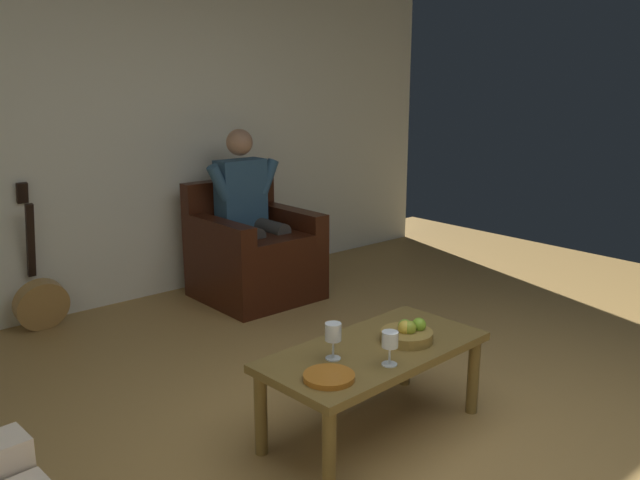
{
  "coord_description": "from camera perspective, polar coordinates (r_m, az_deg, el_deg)",
  "views": [
    {
      "loc": [
        2.25,
        1.41,
        1.68
      ],
      "look_at": [
        -0.24,
        -1.45,
        0.73
      ],
      "focal_mm": 36.7,
      "sensor_mm": 36.0,
      "label": 1
    }
  ],
  "objects": [
    {
      "name": "armchair",
      "position": [
        5.11,
        -5.85,
        -1.37
      ],
      "size": [
        0.81,
        0.81,
        0.89
      ],
      "rotation": [
        0.0,
        0.0,
        -0.0
      ],
      "color": "#35150A",
      "rests_on": "ground"
    },
    {
      "name": "guitar",
      "position": [
        4.84,
        -23.18,
        -4.72
      ],
      "size": [
        0.35,
        0.27,
        1.0
      ],
      "color": "#AC8044",
      "rests_on": "ground"
    },
    {
      "name": "coffee_table",
      "position": [
        3.16,
        4.73,
        -10.35
      ],
      "size": [
        1.15,
        0.59,
        0.44
      ],
      "rotation": [
        0.0,
        0.0,
        0.04
      ],
      "color": "brown",
      "rests_on": "ground"
    },
    {
      "name": "person_seated",
      "position": [
        5.05,
        -6.17,
        2.8
      ],
      "size": [
        0.65,
        0.56,
        1.3
      ],
      "rotation": [
        0.0,
        0.0,
        -0.0
      ],
      "color": "#305370",
      "rests_on": "ground"
    },
    {
      "name": "wall_back",
      "position": [
        5.15,
        -15.27,
        10.0
      ],
      "size": [
        5.93,
        0.06,
        2.72
      ],
      "primitive_type": "cube",
      "color": "white",
      "rests_on": "ground"
    },
    {
      "name": "wine_glass_near",
      "position": [
        2.92,
        6.12,
        -8.83
      ],
      "size": [
        0.07,
        0.07,
        0.16
      ],
      "color": "silver",
      "rests_on": "coffee_table"
    },
    {
      "name": "decorative_dish",
      "position": [
        2.81,
        0.79,
        -11.84
      ],
      "size": [
        0.22,
        0.22,
        0.02
      ],
      "primitive_type": "cylinder",
      "color": "#AA621C",
      "rests_on": "coffee_table"
    },
    {
      "name": "fruit_bowl",
      "position": [
        3.21,
        7.6,
        -8.07
      ],
      "size": [
        0.25,
        0.25,
        0.11
      ],
      "color": "olive",
      "rests_on": "coffee_table"
    },
    {
      "name": "ground_plane",
      "position": [
        3.14,
        15.11,
        -18.83
      ],
      "size": [
        7.64,
        7.64,
        0.0
      ],
      "primitive_type": "plane",
      "color": "#A67F44"
    },
    {
      "name": "wine_glass_far",
      "position": [
        2.96,
        1.16,
        -8.23
      ],
      "size": [
        0.07,
        0.07,
        0.17
      ],
      "color": "silver",
      "rests_on": "coffee_table"
    }
  ]
}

